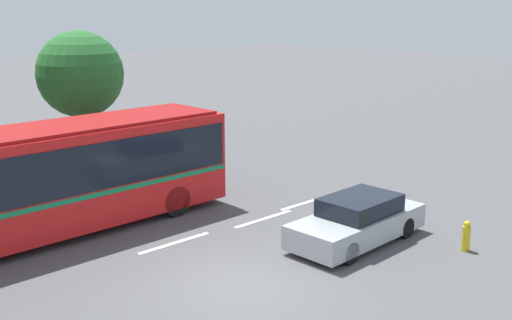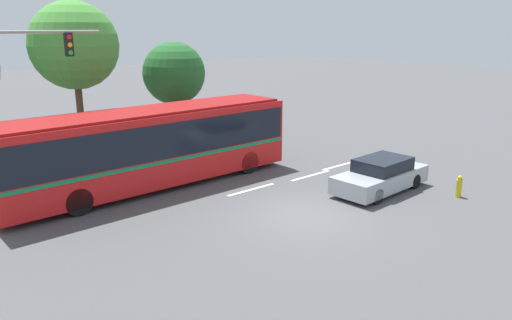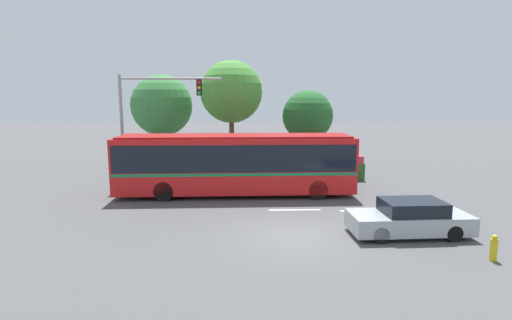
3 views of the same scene
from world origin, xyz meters
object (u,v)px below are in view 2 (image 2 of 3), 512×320
object	(u,v)px
city_bus	(151,143)
street_tree_centre	(74,46)
sedan_foreground	(381,176)
street_tree_right	(174,74)
fire_hydrant	(459,187)

from	to	relation	value
city_bus	street_tree_centre	xyz separation A→B (m)	(-0.40, 6.29, 3.70)
sedan_foreground	street_tree_centre	world-z (taller)	street_tree_centre
street_tree_centre	street_tree_right	world-z (taller)	street_tree_centre
sedan_foreground	street_tree_right	bearing A→B (deg)	-83.03
city_bus	street_tree_centre	bearing A→B (deg)	92.73
street_tree_centre	fire_hydrant	size ratio (longest dim) A/B	8.88
city_bus	fire_hydrant	size ratio (longest dim) A/B	14.53
sedan_foreground	fire_hydrant	size ratio (longest dim) A/B	5.23
city_bus	street_tree_centre	world-z (taller)	street_tree_centre
street_tree_right	sedan_foreground	bearing A→B (deg)	-80.80
street_tree_centre	street_tree_right	bearing A→B (deg)	-5.53
street_tree_centre	street_tree_right	xyz separation A→B (m)	(5.11, -0.49, -1.58)
city_bus	street_tree_centre	size ratio (longest dim) A/B	1.64
street_tree_right	fire_hydrant	distance (m)	15.54
sedan_foreground	city_bus	bearing A→B (deg)	-46.22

